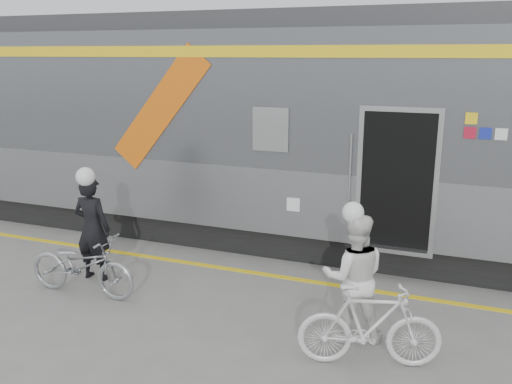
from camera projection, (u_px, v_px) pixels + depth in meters
The scene contains 9 objects.
ground at pixel (190, 336), 6.76m from camera, with size 90.00×90.00×0.00m, color slate.
train at pixel (288, 129), 10.07m from camera, with size 24.00×3.17×4.10m.
safety_strip at pixel (252, 272), 8.70m from camera, with size 24.00×0.12×0.01m, color yellow.
man at pixel (92, 228), 8.30m from camera, with size 0.60×0.39×1.64m, color black.
bicycle_left at pixel (82, 265), 7.83m from camera, with size 0.60×1.72×0.90m, color #9B9EA2.
woman at pixel (354, 277), 6.54m from camera, with size 0.78×0.61×1.60m, color white.
bicycle_right at pixel (370, 326), 6.02m from camera, with size 0.46×1.61×0.97m, color silver.
helmet_man at pixel (88, 167), 8.06m from camera, with size 0.28×0.28×0.28m, color white.
helmet_woman at pixel (358, 203), 6.31m from camera, with size 0.26×0.26×0.26m, color white.
Camera 1 is at (2.97, -5.39, 3.44)m, focal length 38.00 mm.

